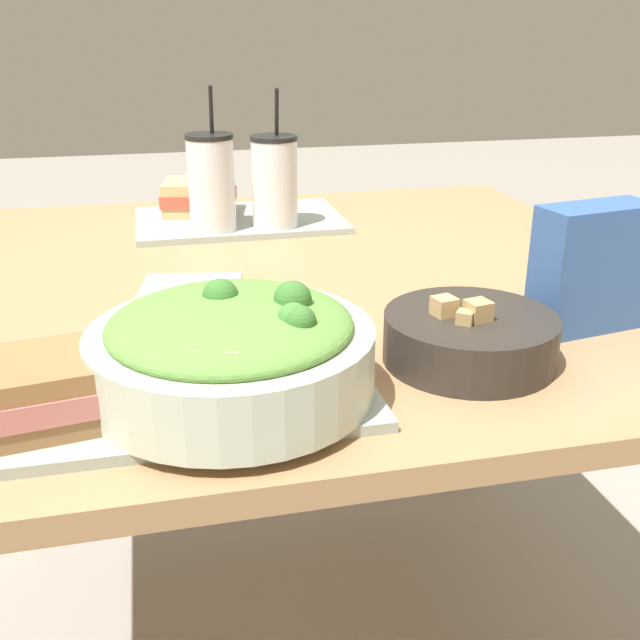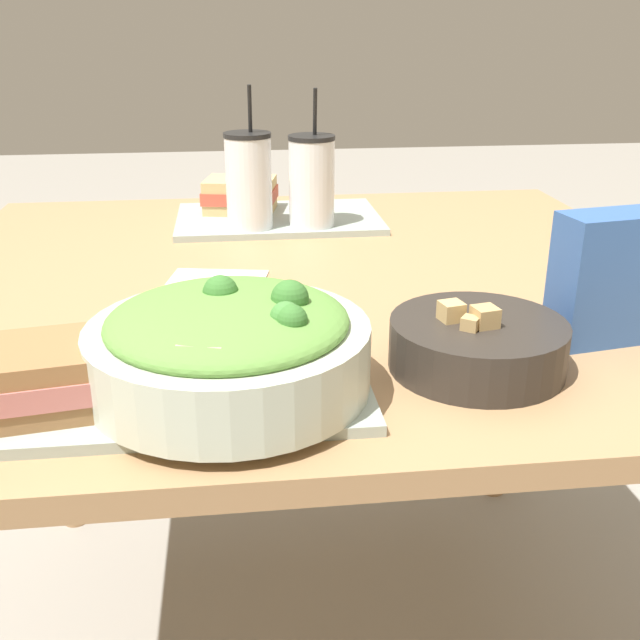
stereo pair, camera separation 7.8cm
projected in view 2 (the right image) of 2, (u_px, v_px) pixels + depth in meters
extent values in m
cube|color=#A37A51|center=(310.00, 283.00, 1.16)|extent=(1.18, 1.10, 0.03)
cylinder|color=#A37A51|center=(57.00, 384.00, 1.70)|extent=(0.06, 0.06, 0.75)
cylinder|color=#A37A51|center=(505.00, 360.00, 1.81)|extent=(0.06, 0.06, 0.75)
cube|color=#99A89E|center=(184.00, 382.00, 0.80)|extent=(0.39, 0.26, 0.01)
cube|color=#99A89E|center=(278.00, 219.00, 1.45)|extent=(0.39, 0.26, 0.01)
cylinder|color=beige|center=(229.00, 356.00, 0.76)|extent=(0.29, 0.29, 0.07)
ellipsoid|color=#5B8E3D|center=(228.00, 321.00, 0.75)|extent=(0.24, 0.24, 0.05)
sphere|color=#38702D|center=(221.00, 293.00, 0.76)|extent=(0.04, 0.04, 0.04)
sphere|color=#38702D|center=(290.00, 299.00, 0.74)|extent=(0.04, 0.04, 0.04)
sphere|color=#38702D|center=(292.00, 320.00, 0.70)|extent=(0.03, 0.03, 0.03)
sphere|color=#427F38|center=(286.00, 317.00, 0.71)|extent=(0.03, 0.03, 0.03)
cube|color=beige|center=(211.00, 301.00, 0.78)|extent=(0.05, 0.03, 0.01)
cube|color=beige|center=(225.00, 303.00, 0.77)|extent=(0.03, 0.05, 0.01)
cube|color=beige|center=(204.00, 345.00, 0.67)|extent=(0.05, 0.05, 0.01)
cylinder|color=#2D2823|center=(477.00, 345.00, 0.83)|extent=(0.20, 0.20, 0.06)
cylinder|color=brown|center=(479.00, 327.00, 0.83)|extent=(0.18, 0.18, 0.01)
cube|color=tan|center=(485.00, 318.00, 0.81)|extent=(0.03, 0.03, 0.03)
cube|color=tan|center=(451.00, 313.00, 0.82)|extent=(0.03, 0.03, 0.02)
cube|color=tan|center=(470.00, 325.00, 0.80)|extent=(0.02, 0.02, 0.02)
cube|color=olive|center=(61.00, 395.00, 0.74)|extent=(0.16, 0.13, 0.02)
cube|color=#C1706B|center=(58.00, 375.00, 0.73)|extent=(0.16, 0.13, 0.02)
cube|color=olive|center=(55.00, 354.00, 0.72)|extent=(0.16, 0.13, 0.02)
cylinder|color=tan|center=(198.00, 318.00, 0.87)|extent=(0.17, 0.13, 0.06)
cylinder|color=beige|center=(256.00, 305.00, 0.91)|extent=(0.03, 0.05, 0.06)
cube|color=tan|center=(241.00, 206.00, 1.48)|extent=(0.15, 0.13, 0.02)
cube|color=#C64C38|center=(240.00, 195.00, 1.47)|extent=(0.16, 0.13, 0.02)
cube|color=tan|center=(240.00, 184.00, 1.46)|extent=(0.15, 0.13, 0.02)
cylinder|color=silver|center=(249.00, 183.00, 1.34)|extent=(0.08, 0.08, 0.16)
cylinder|color=black|center=(249.00, 189.00, 1.34)|extent=(0.07, 0.07, 0.13)
cylinder|color=black|center=(247.00, 135.00, 1.30)|extent=(0.08, 0.08, 0.01)
cylinder|color=black|center=(250.00, 111.00, 1.29)|extent=(0.01, 0.02, 0.09)
cylinder|color=silver|center=(312.00, 183.00, 1.35)|extent=(0.08, 0.08, 0.15)
cylinder|color=#701E47|center=(312.00, 189.00, 1.35)|extent=(0.07, 0.07, 0.13)
cylinder|color=black|center=(312.00, 138.00, 1.32)|extent=(0.08, 0.08, 0.01)
cylinder|color=black|center=(315.00, 114.00, 1.30)|extent=(0.01, 0.02, 0.09)
cube|color=#335BA3|center=(615.00, 277.00, 0.89)|extent=(0.15, 0.09, 0.16)
cube|color=silver|center=(217.00, 281.00, 1.12)|extent=(0.16, 0.13, 0.00)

